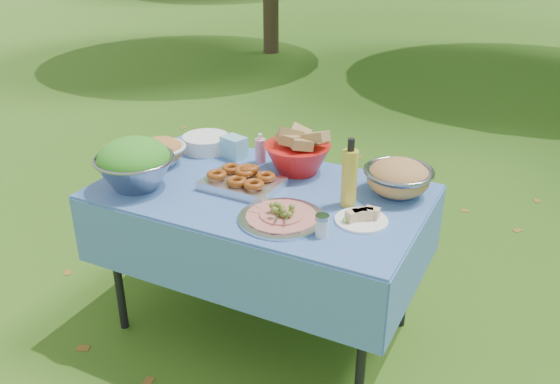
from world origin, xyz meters
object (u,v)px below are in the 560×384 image
Objects in this scene: picnic_table at (262,262)px; charcuterie_platter at (281,211)px; pasta_bowl_steel at (398,177)px; plate_stack at (206,143)px; oil_bottle at (350,173)px; salad_bowl at (134,163)px; bread_bowl at (298,151)px.

charcuterie_platter is at bearing -45.12° from picnic_table.
charcuterie_platter is (-0.35, -0.44, -0.04)m from pasta_bowl_steel.
charcuterie_platter is at bearing -36.23° from plate_stack.
charcuterie_platter is 0.33m from oil_bottle.
pasta_bowl_steel is at bearing 23.18° from salad_bowl.
picnic_table is 0.56m from bread_bowl.
bread_bowl reaches higher than picnic_table.
picnic_table is 4.12× the size of salad_bowl.
picnic_table is at bearing -174.52° from oil_bottle.
picnic_table is 0.71m from plate_stack.
salad_bowl is 1.00× the size of charcuterie_platter.
oil_bottle is at bearing 51.53° from charcuterie_platter.
salad_bowl is 1.18× the size of oil_bottle.
plate_stack is 1.05m from pasta_bowl_steel.
plate_stack is (0.04, 0.52, -0.08)m from salad_bowl.
bread_bowl is 0.89× the size of charcuterie_platter.
pasta_bowl_steel reaches higher than picnic_table.
bread_bowl is at bearing 146.93° from oil_bottle.
plate_stack is at bearing 176.63° from pasta_bowl_steel.
pasta_bowl_steel is (0.50, -0.02, -0.02)m from bread_bowl.
oil_bottle is (0.40, 0.04, 0.53)m from picnic_table.
oil_bottle is at bearing 15.92° from salad_bowl.
oil_bottle is (0.20, 0.25, 0.11)m from charcuterie_platter.
charcuterie_platter is at bearing -128.47° from oil_bottle.
pasta_bowl_steel is at bearing -2.85° from bread_bowl.
oil_bottle reaches higher than pasta_bowl_steel.
pasta_bowl_steel is at bearing 23.03° from picnic_table.
picnic_table is 0.67m from oil_bottle.
oil_bottle reaches higher than plate_stack.
plate_stack is 0.55m from bread_bowl.
charcuterie_platter reaches higher than picnic_table.
picnic_table is 0.51m from charcuterie_platter.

